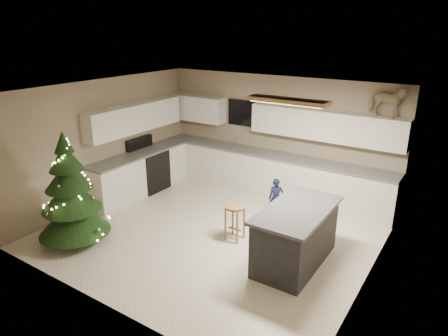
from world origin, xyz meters
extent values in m
plane|color=beige|center=(0.00, 0.00, 0.00)|extent=(5.50, 5.50, 0.00)
cube|color=gray|center=(0.00, 2.50, 1.30)|extent=(5.50, 0.02, 2.60)
cube|color=gray|center=(0.00, -2.50, 1.30)|extent=(5.50, 0.02, 2.60)
cube|color=gray|center=(-2.75, 0.00, 1.30)|extent=(0.02, 5.00, 2.60)
cube|color=gray|center=(2.75, 0.00, 1.30)|extent=(0.02, 5.00, 2.60)
cube|color=silver|center=(0.00, 0.00, 2.60)|extent=(5.50, 5.00, 0.02)
cube|color=olive|center=(1.30, 0.10, 2.55)|extent=(1.25, 0.32, 0.06)
cube|color=white|center=(1.30, 0.10, 2.52)|extent=(1.15, 0.24, 0.02)
cube|color=silver|center=(0.00, 2.20, 0.45)|extent=(5.48, 0.60, 0.90)
cube|color=silver|center=(-2.45, 0.60, 0.45)|extent=(0.60, 2.60, 0.90)
cube|color=slate|center=(0.00, 2.19, 0.92)|extent=(5.48, 0.62, 0.04)
cube|color=slate|center=(-2.44, 0.60, 0.92)|extent=(0.62, 2.60, 0.04)
cube|color=silver|center=(-2.05, 2.33, 1.70)|extent=(1.40, 0.35, 0.60)
cube|color=silver|center=(1.15, 2.33, 1.70)|extent=(3.20, 0.35, 0.60)
cube|color=silver|center=(-2.58, 0.72, 1.70)|extent=(0.35, 2.60, 0.60)
cube|color=black|center=(-0.90, 2.47, 1.70)|extent=(0.70, 0.04, 0.60)
cube|color=#99999E|center=(-0.90, 2.20, 0.90)|extent=(0.55, 0.40, 0.06)
cylinder|color=#99999E|center=(-0.90, 2.30, 1.06)|extent=(0.03, 0.03, 0.24)
cube|color=black|center=(-2.43, 0.90, 0.45)|extent=(0.64, 0.75, 0.90)
cube|color=black|center=(-2.68, 0.90, 1.05)|extent=(0.10, 0.75, 0.30)
cube|color=black|center=(1.66, -0.11, 0.45)|extent=(0.80, 1.60, 0.90)
cube|color=#2C2C2E|center=(1.66, -0.11, 0.93)|extent=(0.90, 1.70, 0.05)
cylinder|color=olive|center=(0.47, -0.01, 0.63)|extent=(0.34, 0.34, 0.04)
cylinder|color=olive|center=(0.35, -0.13, 0.30)|extent=(0.04, 0.04, 0.61)
cylinder|color=olive|center=(0.58, -0.13, 0.30)|extent=(0.04, 0.04, 0.61)
cylinder|color=olive|center=(0.35, 0.11, 0.30)|extent=(0.04, 0.04, 0.61)
cylinder|color=olive|center=(0.58, 0.11, 0.30)|extent=(0.04, 0.04, 0.61)
cube|color=olive|center=(0.47, -0.01, 0.20)|extent=(0.26, 0.03, 0.03)
cylinder|color=#3F2816|center=(-1.85, -1.60, 0.13)|extent=(0.11, 0.11, 0.27)
cone|color=#183614|center=(-1.85, -1.60, 0.49)|extent=(1.21, 1.21, 0.62)
cone|color=#183614|center=(-1.85, -1.60, 0.89)|extent=(1.00, 1.00, 0.53)
cone|color=#183614|center=(-1.85, -1.60, 1.24)|extent=(0.78, 0.78, 0.49)
cone|color=#183614|center=(-1.85, -1.60, 1.56)|extent=(0.57, 0.57, 0.44)
cone|color=#183614|center=(-1.85, -1.60, 1.82)|extent=(0.32, 0.32, 0.36)
sphere|color=#FFD88C|center=(-1.22, -1.60, 0.22)|extent=(0.03, 0.03, 0.03)
sphere|color=#FFD88C|center=(-1.28, -1.38, 0.27)|extent=(0.03, 0.03, 0.03)
sphere|color=#FFD88C|center=(-1.41, -1.20, 0.31)|extent=(0.03, 0.03, 0.03)
sphere|color=#FFD88C|center=(-1.59, -1.08, 0.36)|extent=(0.03, 0.03, 0.03)
sphere|color=#FFD88C|center=(-1.79, -1.03, 0.40)|extent=(0.03, 0.03, 0.03)
sphere|color=#FFD88C|center=(-2.00, -1.07, 0.44)|extent=(0.03, 0.03, 0.03)
sphere|color=#FFD88C|center=(-2.17, -1.17, 0.49)|extent=(0.03, 0.03, 0.03)
sphere|color=#FFD88C|center=(-2.29, -1.32, 0.53)|extent=(0.03, 0.03, 0.03)
sphere|color=#FFD88C|center=(-2.35, -1.50, 0.58)|extent=(0.03, 0.03, 0.03)
sphere|color=#FFD88C|center=(-2.33, -1.69, 0.62)|extent=(0.03, 0.03, 0.03)
sphere|color=#FFD88C|center=(-2.26, -1.85, 0.67)|extent=(0.03, 0.03, 0.03)
sphere|color=#FFD88C|center=(-2.13, -1.96, 0.71)|extent=(0.03, 0.03, 0.03)
sphere|color=#FFD88C|center=(-1.98, -2.03, 0.76)|extent=(0.03, 0.03, 0.03)
sphere|color=#FFD88C|center=(-1.82, -2.03, 0.80)|extent=(0.03, 0.03, 0.03)
sphere|color=#FFD88C|center=(-1.67, -1.97, 0.84)|extent=(0.03, 0.03, 0.03)
sphere|color=#FFD88C|center=(-1.56, -1.87, 0.89)|extent=(0.03, 0.03, 0.03)
sphere|color=#FFD88C|center=(-1.49, -1.75, 0.93)|extent=(0.03, 0.03, 0.03)
sphere|color=#FFD88C|center=(-1.48, -1.61, 0.98)|extent=(0.03, 0.03, 0.03)
sphere|color=#FFD88C|center=(-1.52, -1.48, 1.02)|extent=(0.03, 0.03, 0.03)
sphere|color=#FFD88C|center=(-1.60, -1.38, 1.07)|extent=(0.03, 0.03, 0.03)
sphere|color=#FFD88C|center=(-1.70, -1.31, 1.11)|extent=(0.03, 0.03, 0.03)
sphere|color=#FFD88C|center=(-1.81, -1.30, 1.16)|extent=(0.03, 0.03, 0.03)
sphere|color=#FFD88C|center=(-1.92, -1.32, 1.20)|extent=(0.03, 0.03, 0.03)
sphere|color=#FFD88C|center=(-2.01, -1.38, 1.24)|extent=(0.03, 0.03, 0.03)
sphere|color=#FFD88C|center=(-2.07, -1.46, 1.29)|extent=(0.03, 0.03, 0.03)
sphere|color=#FFD88C|center=(-2.09, -1.55, 1.33)|extent=(0.03, 0.03, 0.03)
sphere|color=#FFD88C|center=(-2.08, -1.64, 1.38)|extent=(0.03, 0.03, 0.03)
sphere|color=#FFD88C|center=(-2.04, -1.71, 1.42)|extent=(0.03, 0.03, 0.03)
sphere|color=#FFD88C|center=(-1.98, -1.75, 1.47)|extent=(0.03, 0.03, 0.03)
sphere|color=#FFD88C|center=(-1.91, -1.77, 1.51)|extent=(0.03, 0.03, 0.03)
sphere|color=#FFD88C|center=(-1.84, -1.77, 1.56)|extent=(0.03, 0.03, 0.03)
sphere|color=#FFD88C|center=(-1.79, -1.74, 1.60)|extent=(0.03, 0.03, 0.03)
sphere|color=#FFD88C|center=(-1.75, -1.70, 1.64)|extent=(0.03, 0.03, 0.03)
sphere|color=#FFD88C|center=(-1.74, -1.65, 1.69)|extent=(0.03, 0.03, 0.03)
sphere|color=#FFD88C|center=(-1.74, -1.60, 1.73)|extent=(0.03, 0.03, 0.03)
sphere|color=#FFD88C|center=(-1.76, -1.57, 1.78)|extent=(0.03, 0.03, 0.03)
sphere|color=#FFD88C|center=(-1.79, -1.55, 1.82)|extent=(0.03, 0.03, 0.03)
sphere|color=#FFD88C|center=(-1.82, -1.55, 1.87)|extent=(0.03, 0.03, 0.03)
sphere|color=silver|center=(-1.31, -1.60, 0.35)|extent=(0.06, 0.06, 0.06)
sphere|color=silver|center=(-2.13, -1.21, 0.51)|extent=(0.06, 0.06, 0.06)
sphere|color=silver|center=(-1.98, -2.01, 0.67)|extent=(0.06, 0.06, 0.06)
sphere|color=silver|center=(-1.50, -1.48, 0.83)|extent=(0.06, 0.06, 0.06)
sphere|color=silver|center=(-2.10, -1.42, 0.99)|extent=(0.06, 0.06, 0.06)
sphere|color=silver|center=(-1.85, -1.86, 1.15)|extent=(0.06, 0.06, 0.06)
sphere|color=silver|center=(-1.69, -1.48, 1.31)|extent=(0.06, 0.06, 0.06)
sphere|color=silver|center=(-1.99, -1.56, 1.47)|extent=(0.06, 0.06, 0.06)
sphere|color=silver|center=(-1.82, -1.68, 1.63)|extent=(0.06, 0.06, 0.06)
sphere|color=silver|center=(-1.83, -1.58, 1.79)|extent=(0.06, 0.06, 0.06)
imported|color=#14163E|center=(0.69, 1.16, 0.41)|extent=(0.35, 0.31, 0.81)
cube|color=olive|center=(2.27, 2.28, 2.01)|extent=(0.26, 0.02, 0.02)
cube|color=olive|center=(2.27, 2.37, 2.01)|extent=(0.26, 0.02, 0.02)
imported|color=#C8B298|center=(2.27, 2.33, 2.30)|extent=(0.69, 0.36, 0.56)
camera|label=1|loc=(3.75, -5.39, 3.60)|focal=32.00mm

